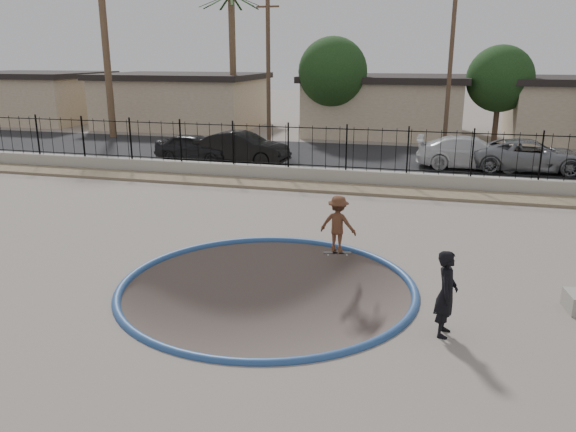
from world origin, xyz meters
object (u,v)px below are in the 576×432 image
Objects in this scene: car_d at (530,155)px; videographer at (446,294)px; skateboard at (337,253)px; car_b at (242,148)px; skater at (338,227)px; car_c at (471,153)px; car_a at (194,147)px.

videographer is at bearing 166.65° from car_d.
skateboard is 0.17× the size of car_b.
skateboard is 4.90m from videographer.
car_d is at bearing -5.62° from videographer.
skater is 0.30× the size of car_c.
skateboard is 14.97m from car_d.
car_b reaches higher than skateboard.
skater reaches higher than car_a.
car_c is at bearing 59.41° from skateboard.
car_b is at bearing 97.35° from car_c.
car_d is (6.63, 13.40, 0.71)m from skateboard.
car_a is 13.57m from car_c.
car_d is (3.84, 17.34, -0.09)m from videographer.
skater is 0.38× the size of car_a.
skater is 15.12m from car_a.
skateboard is 0.19× the size of car_a.
car_c reaches higher than car_a.
videographer is (2.80, -3.94, 0.08)m from skater.
skater is 14.95m from car_d.
car_b reaches higher than car_a.
skater is 0.30× the size of car_d.
videographer reaches higher than car_b.
car_d reaches higher than car_a.
car_c is (10.94, 1.60, -0.03)m from car_b.
car_b is (-9.71, 15.74, -0.05)m from videographer.
skater reaches higher than car_d.
car_c is (4.02, 13.40, 0.72)m from skateboard.
car_c is 0.97× the size of car_d.
videographer reaches higher than skateboard.
car_b is 13.64m from car_d.
car_c is at bearing 2.81° from videographer.
skateboard is 0.15× the size of car_d.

